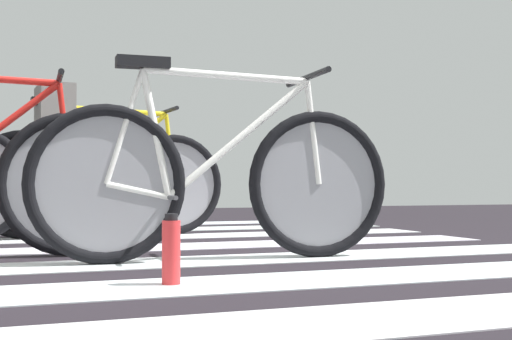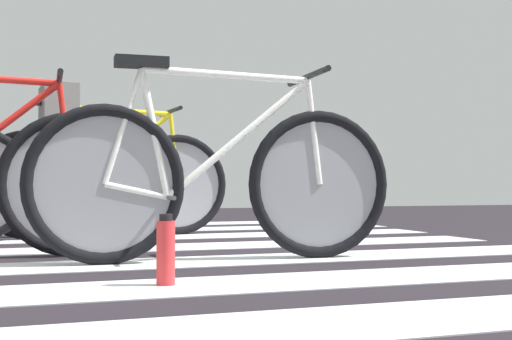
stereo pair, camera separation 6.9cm
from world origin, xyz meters
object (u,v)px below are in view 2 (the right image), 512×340
(cyclist_4_of_4, at_px, (59,140))
(bicycle_4_of_4, at_px, (106,181))
(bicycle_1_of_4, at_px, (216,178))
(water_bottle, at_px, (166,252))

(cyclist_4_of_4, bearing_deg, bicycle_4_of_4, 0.00)
(bicycle_1_of_4, height_order, cyclist_4_of_4, cyclist_4_of_4)
(cyclist_4_of_4, height_order, water_bottle, cyclist_4_of_4)
(bicycle_1_of_4, distance_m, bicycle_4_of_4, 1.75)
(bicycle_4_of_4, relative_size, water_bottle, 6.88)
(bicycle_1_of_4, bearing_deg, bicycle_4_of_4, 102.18)
(bicycle_1_of_4, distance_m, cyclist_4_of_4, 1.83)
(bicycle_1_of_4, xyz_separation_m, cyclist_4_of_4, (-0.59, 1.71, 0.27))
(bicycle_1_of_4, relative_size, water_bottle, 6.88)
(bicycle_4_of_4, xyz_separation_m, cyclist_4_of_4, (-0.31, -0.02, 0.27))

